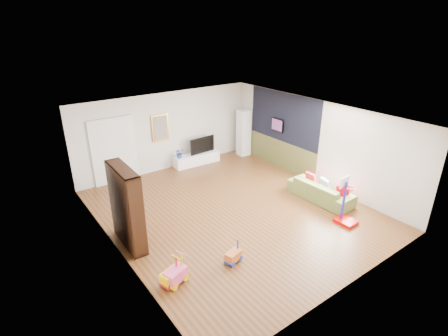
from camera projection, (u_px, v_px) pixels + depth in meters
floor at (232, 210)px, 9.80m from camera, size 6.50×7.50×0.00m
ceiling at (233, 116)px, 8.73m from camera, size 6.50×7.50×0.00m
wall_back at (167, 132)px, 12.04m from camera, size 6.50×0.00×2.70m
wall_front at (356, 230)px, 6.49m from camera, size 6.50×0.00×2.70m
wall_left at (113, 201)px, 7.50m from camera, size 0.00×7.50×2.70m
wall_right at (314, 142)px, 11.03m from camera, size 0.00×7.50×2.70m
navy_accent at (283, 117)px, 11.86m from camera, size 0.01×3.20×1.70m
olive_wainscot at (281, 154)px, 12.39m from camera, size 0.01×3.20×1.00m
doorway at (114, 152)px, 11.10m from camera, size 1.45×0.06×2.10m
painting_back at (160, 128)px, 11.80m from camera, size 0.62×0.06×0.92m
artwork_right at (277, 125)px, 12.09m from camera, size 0.04×0.56×0.46m
media_console at (197, 159)px, 12.81m from camera, size 1.76×0.51×0.41m
tall_cabinet at (244, 133)px, 13.42m from camera, size 0.44×0.44×1.79m
bookshelf at (126, 207)px, 7.98m from camera, size 0.38×1.35×1.96m
sofa at (321, 191)px, 10.26m from camera, size 0.82×1.98×0.57m
basketball_hoop at (349, 202)px, 8.94m from camera, size 0.46×0.55×1.27m
ride_on_yellow at (170, 272)px, 6.99m from camera, size 0.48×0.38×0.56m
ride_on_orange at (233, 253)px, 7.63m from camera, size 0.42×0.32×0.50m
ride_on_pink at (175, 270)px, 6.99m from camera, size 0.54×0.43×0.62m
child at (120, 183)px, 10.55m from camera, size 0.33×0.30×0.77m
tv at (201, 144)px, 12.77m from camera, size 1.03×0.20×0.59m
vase_plant at (179, 153)px, 12.29m from camera, size 0.35×0.31×0.36m
pillow_left at (343, 191)px, 9.87m from camera, size 0.19×0.36×0.35m
pillow_center at (326, 185)px, 10.25m from camera, size 0.20×0.39×0.38m
pillow_right at (311, 178)px, 10.68m from camera, size 0.09×0.35×0.35m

